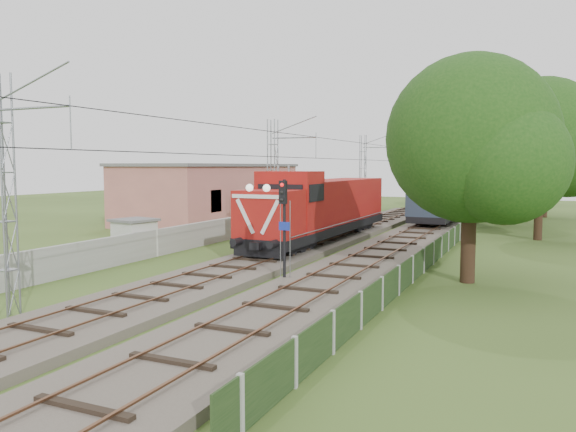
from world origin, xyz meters
The scene contains 15 objects.
ground centered at (0.00, 0.00, 0.00)m, with size 140.00×140.00×0.00m, color #34471A.
track_main centered at (0.00, 7.00, 0.18)m, with size 4.20×70.00×0.45m.
track_side centered at (5.00, 20.00, 0.18)m, with size 4.20×80.00×0.45m.
catenary centered at (-2.95, 12.00, 4.05)m, with size 3.31×70.00×8.00m.
boundary_wall centered at (-6.50, 12.00, 0.75)m, with size 0.25×40.00×1.50m, color #9E9E99.
station_building centered at (-15.00, 24.00, 2.63)m, with size 8.40×20.40×5.22m.
fence centered at (8.00, 3.00, 0.60)m, with size 0.12×32.00×1.20m.
locomotive centered at (0.00, 13.03, 2.36)m, with size 3.20×18.28×4.64m.
coach_rake centered at (5.00, 79.60, 2.56)m, with size 3.10×115.70×3.58m.
signal_post centered at (3.09, 0.53, 3.06)m, with size 0.49×0.38×4.45m.
relay_hut centered at (-7.40, 3.63, 1.07)m, with size 2.41×2.41×2.12m.
tree_a centered at (10.23, 4.17, 6.07)m, with size 7.50×7.15×9.73m.
tree_b centered at (12.89, 20.70, 6.83)m, with size 8.44×8.03×10.94m.
tree_c centered at (10.10, 30.26, 5.56)m, with size 6.88×6.55×8.92m.
tree_d centered at (13.30, 39.44, 7.50)m, with size 9.27×8.83×12.01m.
Camera 1 is at (12.94, -20.75, 5.00)m, focal length 35.00 mm.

